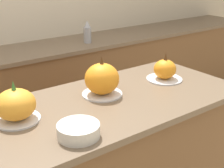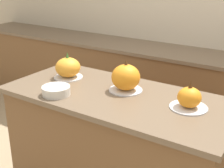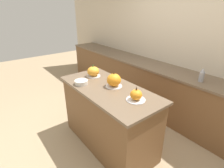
% 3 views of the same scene
% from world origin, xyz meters
% --- Properties ---
extents(ground_plane, '(12.00, 12.00, 0.00)m').
position_xyz_m(ground_plane, '(0.00, 0.00, 0.00)').
color(ground_plane, tan).
extents(wall_back, '(8.00, 0.06, 2.50)m').
position_xyz_m(wall_back, '(0.00, 1.67, 1.25)').
color(wall_back, beige).
rests_on(wall_back, ground_plane).
extents(kitchen_island, '(1.56, 0.72, 0.95)m').
position_xyz_m(kitchen_island, '(0.00, 0.00, 0.48)').
color(kitchen_island, brown).
rests_on(kitchen_island, ground_plane).
extents(back_counter, '(6.00, 0.60, 0.93)m').
position_xyz_m(back_counter, '(0.00, 1.34, 0.47)').
color(back_counter, brown).
rests_on(back_counter, ground_plane).
extents(pumpkin_cake_left, '(0.22, 0.22, 0.20)m').
position_xyz_m(pumpkin_cake_left, '(-0.49, 0.07, 1.03)').
color(pumpkin_cake_left, silver).
rests_on(pumpkin_cake_left, kitchen_island).
extents(pumpkin_cake_center, '(0.23, 0.23, 0.22)m').
position_xyz_m(pumpkin_cake_center, '(0.01, 0.09, 1.04)').
color(pumpkin_cake_center, silver).
rests_on(pumpkin_cake_center, kitchen_island).
extents(pumpkin_cake_right, '(0.23, 0.23, 0.18)m').
position_xyz_m(pumpkin_cake_right, '(0.47, 0.05, 1.01)').
color(pumpkin_cake_right, silver).
rests_on(pumpkin_cake_right, kitchen_island).
extents(bottle_tall, '(0.07, 0.07, 0.21)m').
position_xyz_m(bottle_tall, '(0.65, 1.25, 1.03)').
color(bottle_tall, '#99999E').
rests_on(bottle_tall, back_counter).
extents(mixing_bowl, '(0.19, 0.19, 0.06)m').
position_xyz_m(mixing_bowl, '(-0.33, -0.23, 0.98)').
color(mixing_bowl, beige).
rests_on(mixing_bowl, kitchen_island).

